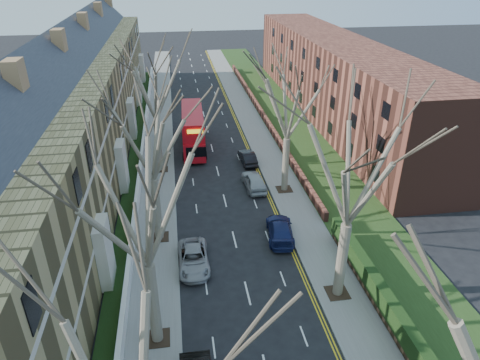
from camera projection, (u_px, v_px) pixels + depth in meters
name	position (u px, v px, depth m)	size (l,w,h in m)	color
pavement_left	(159.00, 132.00, 53.13)	(3.00, 102.00, 0.12)	slate
pavement_right	(254.00, 126.00, 54.77)	(3.00, 102.00, 0.12)	slate
terrace_left	(76.00, 113.00, 42.55)	(9.70, 78.00, 13.60)	olive
flats_right	(333.00, 77.00, 57.55)	(13.97, 54.00, 10.00)	brown
wall_hedge_right	(417.00, 354.00, 22.12)	(0.70, 24.00, 1.80)	brown
front_wall_left	(142.00, 154.00, 45.64)	(0.30, 78.00, 1.00)	white
grass_verge_right	(288.00, 124.00, 55.34)	(6.00, 102.00, 0.06)	#213613
tree_left_mid	(140.00, 194.00, 19.88)	(10.50, 10.50, 14.71)	#6F614F
tree_left_far	(148.00, 126.00, 28.78)	(10.15, 10.15, 14.22)	#6F614F
tree_left_dist	(152.00, 77.00, 39.14)	(10.50, 10.50, 14.71)	#6F614F
tree_right_mid	(356.00, 160.00, 23.18)	(10.50, 10.50, 14.71)	#6F614F
tree_right_far	(289.00, 94.00, 35.58)	(10.15, 10.15, 14.22)	#6F614F
double_decker_bus	(193.00, 130.00, 47.85)	(2.82, 10.17, 4.26)	#B80D16
car_left_far	(194.00, 259.00, 29.85)	(2.12, 4.59, 1.28)	gray
car_right_near	(280.00, 230.00, 32.92)	(1.92, 4.73, 1.37)	navy
car_right_mid	(254.00, 181.00, 39.96)	(1.77, 4.41, 1.50)	#9FA4A8
car_right_far	(248.00, 157.00, 44.91)	(1.36, 3.91, 1.29)	black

